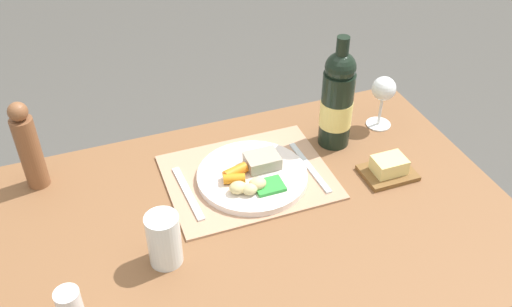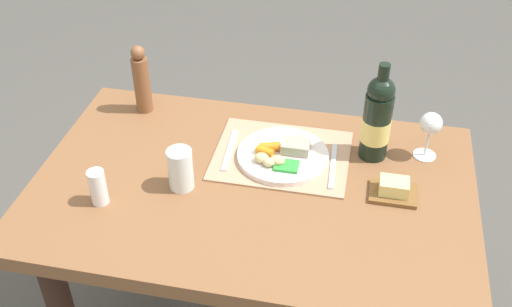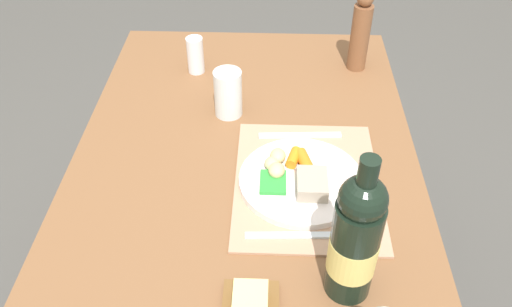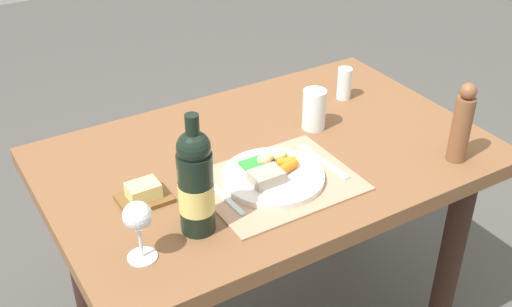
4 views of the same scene
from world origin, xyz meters
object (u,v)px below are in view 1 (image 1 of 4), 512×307
object	(u,v)px
dinner_plate	(253,175)
butter_dish	(388,169)
wine_glass	(383,91)
knife	(188,193)
pepper_mill	(29,147)
wine_bottle	(337,101)
water_tumbler	(164,242)
fork	(310,167)
dining_table	(245,256)

from	to	relation	value
dinner_plate	butter_dish	bearing A→B (deg)	164.01
wine_glass	butter_dish	distance (m)	0.24
wine_glass	butter_dish	xyz separation A→B (m)	(0.09, 0.20, -0.09)
knife	pepper_mill	size ratio (longest dim) A/B	0.86
dinner_plate	knife	size ratio (longest dim) A/B	1.36
knife	butter_dish	bearing A→B (deg)	165.30
dinner_plate	wine_glass	bearing A→B (deg)	-165.64
knife	butter_dish	distance (m)	0.50
dinner_plate	knife	world-z (taller)	dinner_plate
wine_bottle	knife	bearing A→B (deg)	9.84
water_tumbler	butter_dish	distance (m)	0.59
dinner_plate	fork	xyz separation A→B (m)	(-0.15, 0.01, -0.01)
dining_table	knife	distance (m)	0.21
dining_table	wine_bottle	xyz separation A→B (m)	(-0.33, -0.20, 0.25)
dinner_plate	water_tumbler	xyz separation A→B (m)	(0.26, 0.18, 0.03)
dining_table	dinner_plate	bearing A→B (deg)	-117.66
dining_table	dinner_plate	xyz separation A→B (m)	(-0.07, -0.12, 0.14)
pepper_mill	dinner_plate	bearing A→B (deg)	160.42
wine_bottle	water_tumbler	size ratio (longest dim) A/B	2.50
dinner_plate	fork	bearing A→B (deg)	177.26
fork	wine_glass	size ratio (longest dim) A/B	1.38
wine_bottle	water_tumbler	distance (m)	0.58
water_tumbler	pepper_mill	bearing A→B (deg)	-56.05
pepper_mill	fork	bearing A→B (deg)	164.16
knife	wine_bottle	world-z (taller)	wine_bottle
water_tumbler	butter_dish	size ratio (longest dim) A/B	0.95
pepper_mill	wine_bottle	bearing A→B (deg)	172.67
water_tumbler	wine_bottle	bearing A→B (deg)	-153.87
knife	wine_bottle	xyz separation A→B (m)	(-0.42, -0.07, 0.12)
wine_bottle	wine_glass	bearing A→B (deg)	-169.96
butter_dish	water_tumbler	bearing A→B (deg)	7.98
dining_table	wine_bottle	size ratio (longest dim) A/B	4.03
dining_table	knife	size ratio (longest dim) A/B	6.22
dining_table	wine_bottle	bearing A→B (deg)	-147.97
dinner_plate	wine_glass	distance (m)	0.44
water_tumbler	butter_dish	world-z (taller)	water_tumbler
dinner_plate	water_tumbler	distance (m)	0.31
wine_bottle	pepper_mill	world-z (taller)	wine_bottle
dinner_plate	dining_table	bearing A→B (deg)	62.34
dining_table	dinner_plate	size ratio (longest dim) A/B	4.58
pepper_mill	butter_dish	xyz separation A→B (m)	(-0.82, 0.27, -0.09)
dinner_plate	knife	xyz separation A→B (m)	(0.16, -0.01, -0.01)
wine_bottle	butter_dish	xyz separation A→B (m)	(-0.07, 0.17, -0.11)
knife	fork	bearing A→B (deg)	174.42
wine_bottle	wine_glass	size ratio (longest dim) A/B	2.05
knife	wine_bottle	distance (m)	0.45
fork	water_tumbler	bearing A→B (deg)	19.90
knife	water_tumbler	size ratio (longest dim) A/B	1.62
dinner_plate	butter_dish	world-z (taller)	dinner_plate
wine_bottle	butter_dish	bearing A→B (deg)	111.05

